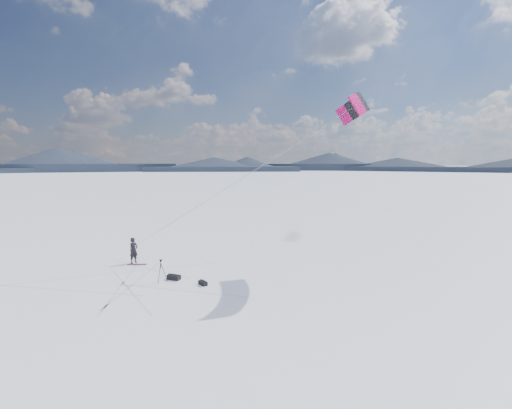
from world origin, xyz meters
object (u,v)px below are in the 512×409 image
(snowkiter, at_px, (134,263))
(gear_bag_b, at_px, (203,283))
(gear_bag_a, at_px, (174,277))
(tripod, at_px, (161,267))
(snowboard, at_px, (137,264))

(snowkiter, bearing_deg, gear_bag_b, -96.05)
(gear_bag_a, height_order, gear_bag_b, gear_bag_a)
(gear_bag_a, bearing_deg, tripod, -128.34)
(tripod, xyz_separation_m, gear_bag_a, (0.55, 0.61, -0.77))
(tripod, bearing_deg, gear_bag_a, 18.02)
(tripod, xyz_separation_m, gear_bag_b, (2.81, 0.21, -0.81))
(snowkiter, height_order, gear_bag_b, snowkiter)
(gear_bag_a, bearing_deg, snowkiter, 155.69)
(snowboard, height_order, tripod, tripod)
(snowkiter, relative_size, snowboard, 1.40)
(tripod, distance_m, gear_bag_a, 1.13)
(snowkiter, height_order, tripod, tripod)
(snowboard, xyz_separation_m, gear_bag_a, (4.44, -2.36, 0.15))
(snowkiter, relative_size, tripod, 1.34)
(snowkiter, distance_m, snowboard, 0.53)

